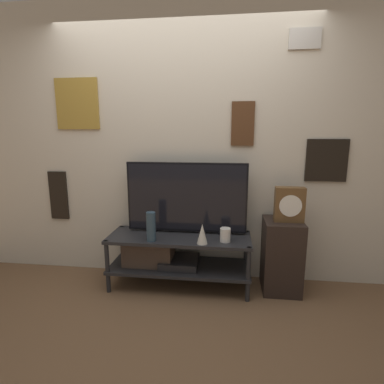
{
  "coord_description": "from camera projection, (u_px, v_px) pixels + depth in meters",
  "views": [
    {
      "loc": [
        0.45,
        -2.39,
        1.48
      ],
      "look_at": [
        0.12,
        0.28,
        0.94
      ],
      "focal_mm": 28.0,
      "sensor_mm": 36.0,
      "label": 1
    }
  ],
  "objects": [
    {
      "name": "ground_plane",
      "position": [
        175.0,
        300.0,
        2.68
      ],
      "size": [
        12.0,
        12.0,
        0.0
      ],
      "primitive_type": "plane",
      "color": "brown"
    },
    {
      "name": "wall_back",
      "position": [
        183.0,
        145.0,
        2.95
      ],
      "size": [
        6.4,
        0.08,
        2.7
      ],
      "color": "beige",
      "rests_on": "ground_plane"
    },
    {
      "name": "media_console",
      "position": [
        168.0,
        254.0,
        2.89
      ],
      "size": [
        1.35,
        0.47,
        0.51
      ],
      "color": "#232326",
      "rests_on": "ground_plane"
    },
    {
      "name": "television",
      "position": [
        187.0,
        197.0,
        2.87
      ],
      "size": [
        1.15,
        0.05,
        0.69
      ],
      "color": "black",
      "rests_on": "media_console"
    },
    {
      "name": "vase_slim_bronze",
      "position": [
        202.0,
        234.0,
        2.63
      ],
      "size": [
        0.09,
        0.09,
        0.18
      ],
      "color": "beige",
      "rests_on": "media_console"
    },
    {
      "name": "vase_tall_ceramic",
      "position": [
        151.0,
        227.0,
        2.69
      ],
      "size": [
        0.08,
        0.08,
        0.27
      ],
      "color": "#2D4251",
      "rests_on": "media_console"
    },
    {
      "name": "candle_jar",
      "position": [
        225.0,
        235.0,
        2.69
      ],
      "size": [
        0.09,
        0.09,
        0.12
      ],
      "color": "silver",
      "rests_on": "media_console"
    },
    {
      "name": "side_table",
      "position": [
        281.0,
        255.0,
        2.81
      ],
      "size": [
        0.34,
        0.38,
        0.68
      ],
      "color": "black",
      "rests_on": "ground_plane"
    },
    {
      "name": "mantel_clock",
      "position": [
        289.0,
        205.0,
        2.68
      ],
      "size": [
        0.26,
        0.11,
        0.31
      ],
      "color": "brown",
      "rests_on": "side_table"
    }
  ]
}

